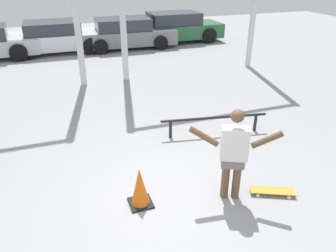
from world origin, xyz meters
TOP-DOWN VIEW (x-y plane):
  - ground_plane at (0.00, 0.00)m, footprint 36.00×36.00m
  - skateboarder at (0.95, -0.31)m, footprint 1.34×0.71m
  - skateboard at (1.67, -0.50)m, footprint 0.77×0.51m
  - grind_rail at (1.70, 1.79)m, footprint 2.40×0.48m
  - parked_car_white at (-1.25, 10.89)m, footprint 4.11×2.03m
  - parked_car_grey at (1.74, 10.67)m, footprint 4.31×2.03m
  - parked_car_green at (4.29, 11.07)m, footprint 4.31×1.91m
  - traffic_cone at (-0.51, 0.00)m, footprint 0.37×0.37m

SIDE VIEW (x-z plane):
  - ground_plane at x=0.00m, z-range 0.00..0.00m
  - skateboard at x=1.67m, z-range 0.02..0.10m
  - traffic_cone at x=-0.51m, z-range -0.01..0.67m
  - grind_rail at x=1.70m, z-range 0.12..0.56m
  - parked_car_grey at x=1.74m, z-range -0.02..1.28m
  - parked_car_white at x=-1.25m, z-range -0.01..1.29m
  - parked_car_green at x=4.29m, z-range -0.02..1.37m
  - skateboarder at x=0.95m, z-range 0.08..1.67m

